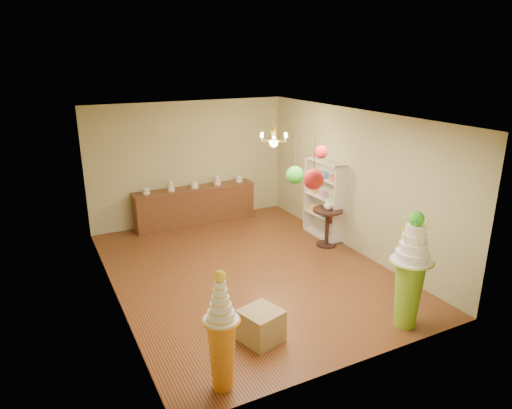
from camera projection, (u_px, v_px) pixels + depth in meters
name	position (u px, v px, depth m)	size (l,w,h in m)	color
floor	(248.00, 270.00, 8.98)	(6.50, 6.50, 0.00)	brown
ceiling	(247.00, 116.00, 8.05)	(6.50, 6.50, 0.00)	silver
wall_back	(190.00, 163.00, 11.27)	(5.00, 0.04, 3.00)	tan
wall_front	(359.00, 265.00, 5.76)	(5.00, 0.04, 3.00)	tan
wall_left	(109.00, 218.00, 7.44)	(0.04, 6.50, 3.00)	tan
wall_right	(354.00, 181.00, 9.59)	(0.04, 6.50, 3.00)	tan
pedestal_green	(409.00, 279.00, 6.90)	(0.70, 0.70, 1.88)	#7CB026
pedestal_orange	(222.00, 344.00, 5.63)	(0.49, 0.49, 1.63)	orange
burlap_riser	(261.00, 326.00, 6.70)	(0.54, 0.54, 0.49)	#987D52
sideboard	(195.00, 205.00, 11.35)	(3.04, 0.54, 1.16)	#5A311C
shelving_unit	(324.00, 199.00, 10.38)	(0.33, 1.20, 1.80)	beige
round_table	(327.00, 222.00, 9.98)	(0.76, 0.76, 0.84)	black
vase	(328.00, 205.00, 9.86)	(0.20, 0.20, 0.21)	beige
pom_red_left	(314.00, 179.00, 5.95)	(0.27, 0.27, 0.65)	#3E332D
pom_green_mid	(295.00, 175.00, 7.15)	(0.28, 0.28, 0.90)	#3E332D
pom_red_right	(321.00, 152.00, 6.92)	(0.20, 0.20, 0.47)	#3E332D
chandelier	(274.00, 140.00, 9.69)	(0.68, 0.68, 0.85)	gold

